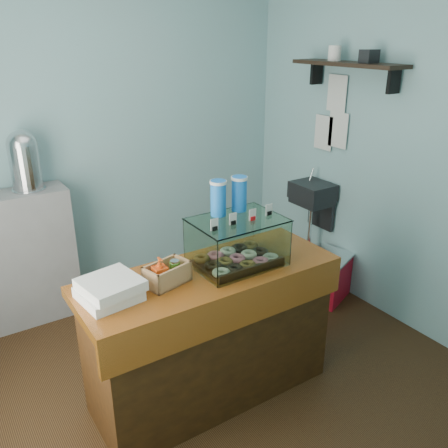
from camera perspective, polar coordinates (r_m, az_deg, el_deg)
ground at (r=3.53m, az=-3.80°, el=-17.08°), size 3.50×3.50×0.00m
room_shell at (r=2.81m, az=-4.30°, el=11.28°), size 3.54×3.04×2.82m
counter at (r=3.08m, az=-1.62°, el=-13.01°), size 1.60×0.60×0.90m
back_shelf at (r=4.11m, az=-24.49°, el=-4.15°), size 1.00×0.32×1.10m
display_case at (r=2.90m, az=1.35°, el=-1.65°), size 0.54×0.40×0.51m
condiment_crate at (r=2.71m, az=-6.99°, el=-5.97°), size 0.28×0.21×0.18m
pastry_boxes at (r=2.62m, az=-13.59°, el=-7.65°), size 0.34×0.34×0.12m
coffee_urn at (r=3.90m, az=-22.92°, el=7.19°), size 0.25×0.25×0.46m
red_cooler at (r=4.36m, az=12.23°, el=-6.17°), size 0.56×0.50×0.40m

